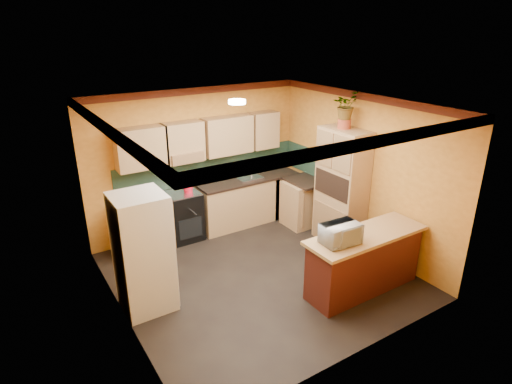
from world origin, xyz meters
TOP-DOWN VIEW (x-y plane):
  - room_shell at (0.02, 0.28)m, footprint 4.24×4.24m
  - base_cabinets_back at (0.15, 1.80)m, footprint 3.65×0.60m
  - countertop_back at (0.15, 1.80)m, footprint 3.65×0.62m
  - stove at (-0.48, 1.80)m, footprint 0.58×0.58m
  - kettle at (-0.38, 1.75)m, footprint 0.20×0.20m
  - sink at (0.92, 1.80)m, footprint 0.48×0.40m
  - base_cabinets_right at (1.80, 1.11)m, footprint 0.60×0.80m
  - countertop_right at (1.80, 1.11)m, footprint 0.62×0.80m
  - fridge at (-1.75, 0.17)m, footprint 0.68×0.66m
  - pantry at (1.85, 0.18)m, footprint 0.48×0.90m
  - fern_pot at (1.85, 0.23)m, footprint 0.22×0.22m
  - fern at (1.85, 0.23)m, footprint 0.50×0.46m
  - breakfast_bar at (1.11, -1.15)m, footprint 1.80×0.55m
  - bar_top at (1.11, -1.15)m, footprint 1.90×0.65m
  - microwave at (0.59, -1.15)m, footprint 0.54×0.38m

SIDE VIEW (x-z plane):
  - base_cabinets_back at x=0.15m, z-range 0.00..0.88m
  - base_cabinets_right at x=1.80m, z-range 0.00..0.88m
  - breakfast_bar at x=1.11m, z-range 0.00..0.88m
  - stove at x=-0.48m, z-range 0.00..0.91m
  - fridge at x=-1.75m, z-range 0.00..1.70m
  - countertop_back at x=0.15m, z-range 0.88..0.92m
  - countertop_right at x=1.80m, z-range 0.88..0.92m
  - bar_top at x=1.11m, z-range 0.88..0.93m
  - sink at x=0.92m, z-range 0.92..0.95m
  - kettle at x=-0.38m, z-range 0.91..1.09m
  - pantry at x=1.85m, z-range 0.00..2.10m
  - microwave at x=0.59m, z-range 0.93..1.22m
  - room_shell at x=0.02m, z-range 0.73..3.45m
  - fern_pot at x=1.85m, z-range 2.10..2.26m
  - fern at x=1.85m, z-range 2.26..2.72m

